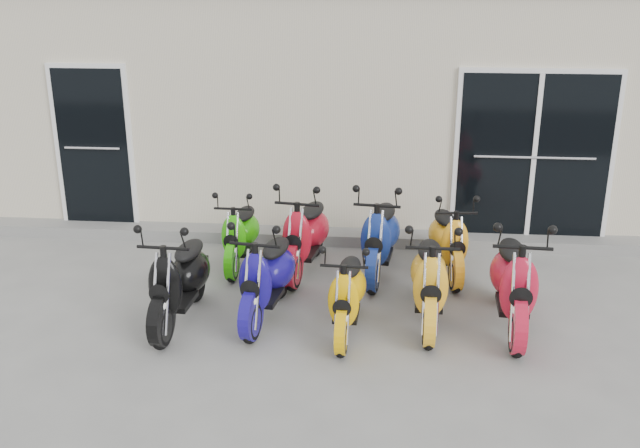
# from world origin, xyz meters

# --- Properties ---
(ground) EXTENTS (80.00, 80.00, 0.00)m
(ground) POSITION_xyz_m (0.00, 0.00, 0.00)
(ground) COLOR gray
(ground) RESTS_ON ground
(building) EXTENTS (14.00, 6.00, 3.20)m
(building) POSITION_xyz_m (0.00, 5.20, 1.60)
(building) COLOR beige
(building) RESTS_ON ground
(front_step) EXTENTS (14.00, 0.40, 0.15)m
(front_step) POSITION_xyz_m (0.00, 2.02, 0.07)
(front_step) COLOR gray
(front_step) RESTS_ON ground
(door_left) EXTENTS (1.07, 0.08, 2.22)m
(door_left) POSITION_xyz_m (-3.20, 2.17, 1.26)
(door_left) COLOR black
(door_left) RESTS_ON front_step
(door_right) EXTENTS (2.02, 0.08, 2.22)m
(door_right) POSITION_xyz_m (2.60, 2.17, 1.26)
(door_right) COLOR black
(door_right) RESTS_ON front_step
(scooter_front_black) EXTENTS (0.68, 1.64, 1.19)m
(scooter_front_black) POSITION_xyz_m (-1.34, -0.44, 0.59)
(scooter_front_black) COLOR black
(scooter_front_black) RESTS_ON ground
(scooter_front_blue) EXTENTS (0.79, 1.65, 1.17)m
(scooter_front_blue) POSITION_xyz_m (-0.47, -0.26, 0.59)
(scooter_front_blue) COLOR navy
(scooter_front_blue) RESTS_ON ground
(scooter_front_orange_a) EXTENTS (0.58, 1.44, 1.05)m
(scooter_front_orange_a) POSITION_xyz_m (0.37, -0.51, 0.52)
(scooter_front_orange_a) COLOR #F9B406
(scooter_front_orange_a) RESTS_ON ground
(scooter_front_orange_b) EXTENTS (0.64, 1.63, 1.19)m
(scooter_front_orange_b) POSITION_xyz_m (1.19, -0.22, 0.59)
(scooter_front_orange_b) COLOR yellow
(scooter_front_orange_b) RESTS_ON ground
(scooter_front_red) EXTENTS (0.73, 1.74, 1.26)m
(scooter_front_red) POSITION_xyz_m (2.02, -0.26, 0.63)
(scooter_front_red) COLOR red
(scooter_front_red) RESTS_ON ground
(scooter_back_green) EXTENTS (0.54, 1.42, 1.04)m
(scooter_back_green) POSITION_xyz_m (-1.02, 1.09, 0.52)
(scooter_back_green) COLOR #2CAE0A
(scooter_back_green) RESTS_ON ground
(scooter_back_red) EXTENTS (0.82, 1.70, 1.20)m
(scooter_back_red) POSITION_xyz_m (-0.21, 0.99, 0.60)
(scooter_back_red) COLOR #B51123
(scooter_back_red) RESTS_ON ground
(scooter_back_blue) EXTENTS (0.79, 1.71, 1.22)m
(scooter_back_blue) POSITION_xyz_m (0.68, 0.98, 0.61)
(scooter_back_blue) COLOR navy
(scooter_back_blue) RESTS_ON ground
(scooter_back_yellow) EXTENTS (0.69, 1.53, 1.10)m
(scooter_back_yellow) POSITION_xyz_m (1.48, 1.06, 0.55)
(scooter_back_yellow) COLOR #FFA91B
(scooter_back_yellow) RESTS_ON ground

